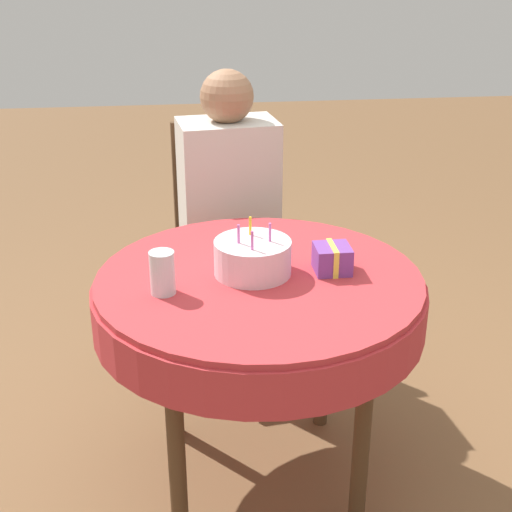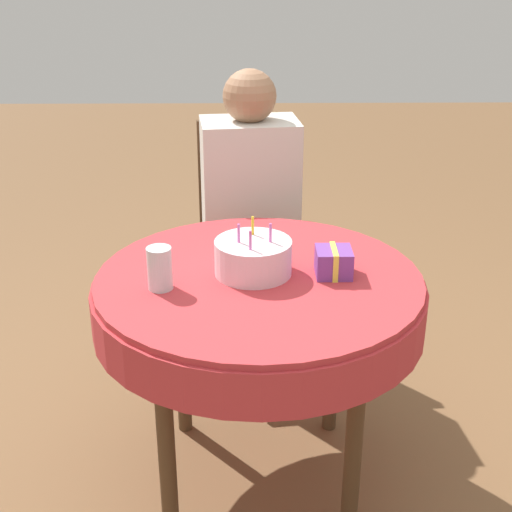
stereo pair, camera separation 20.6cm
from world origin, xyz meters
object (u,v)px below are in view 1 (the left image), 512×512
at_px(drinking_glass, 162,273).
at_px(gift_box, 332,259).
at_px(person, 229,196).
at_px(birthday_cake, 253,257).
at_px(chair, 225,236).

bearing_deg(drinking_glass, gift_box, 9.61).
height_order(person, birthday_cake, person).
bearing_deg(gift_box, birthday_cake, 177.07).
distance_m(chair, person, 0.23).
relative_size(person, birthday_cake, 5.36).
xyz_separation_m(chair, drinking_glass, (-0.25, -0.94, 0.28)).
distance_m(chair, birthday_cake, 0.88).
distance_m(chair, drinking_glass, 1.01).
relative_size(chair, birthday_cake, 4.33).
height_order(chair, person, person).
distance_m(person, birthday_cake, 0.74).
bearing_deg(drinking_glass, person, 72.87).
xyz_separation_m(drinking_glass, gift_box, (0.50, 0.08, -0.02)).
xyz_separation_m(person, gift_box, (0.24, -0.75, 0.05)).
height_order(person, gift_box, person).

